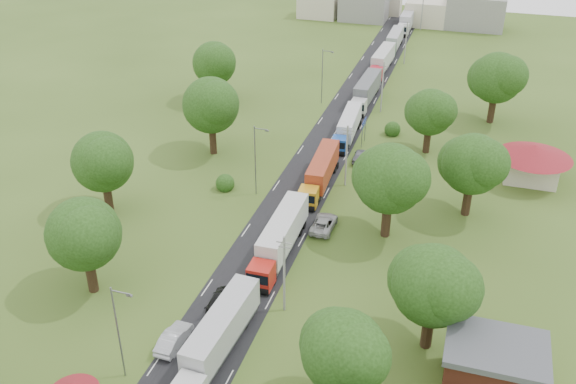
% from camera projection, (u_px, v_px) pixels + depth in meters
% --- Properties ---
extents(ground, '(260.00, 260.00, 0.00)m').
position_uv_depth(ground, '(257.00, 263.00, 73.28)').
color(ground, '#374E1A').
rests_on(ground, ground).
extents(road, '(8.00, 200.00, 0.04)m').
position_uv_depth(road, '(305.00, 183.00, 89.91)').
color(road, black).
rests_on(road, ground).
extents(info_sign, '(0.12, 3.10, 4.10)m').
position_uv_depth(info_sign, '(364.00, 127.00, 99.57)').
color(info_sign, slate).
rests_on(info_sign, ground).
extents(pole_1, '(1.60, 0.24, 9.00)m').
position_uv_depth(pole_1, '(284.00, 273.00, 63.73)').
color(pole_1, gray).
rests_on(pole_1, ground).
extents(pole_2, '(1.60, 0.24, 9.00)m').
position_uv_depth(pole_2, '(346.00, 155.00, 87.02)').
color(pole_2, gray).
rests_on(pole_2, ground).
extents(pole_3, '(1.60, 0.24, 9.00)m').
position_uv_depth(pole_3, '(382.00, 87.00, 110.31)').
color(pole_3, gray).
rests_on(pole_3, ground).
extents(pole_4, '(1.60, 0.24, 9.00)m').
position_uv_depth(pole_4, '(406.00, 42.00, 133.60)').
color(pole_4, gray).
rests_on(pole_4, ground).
extents(pole_5, '(1.60, 0.24, 9.00)m').
position_uv_depth(pole_5, '(422.00, 11.00, 156.89)').
color(pole_5, gray).
rests_on(pole_5, ground).
extents(lamp_0, '(2.03, 0.22, 10.00)m').
position_uv_depth(lamp_0, '(119.00, 329.00, 55.30)').
color(lamp_0, slate).
rests_on(lamp_0, ground).
extents(lamp_1, '(2.03, 0.22, 10.00)m').
position_uv_depth(lamp_1, '(256.00, 157.00, 84.41)').
color(lamp_1, slate).
rests_on(lamp_1, ground).
extents(lamp_2, '(2.03, 0.22, 10.00)m').
position_uv_depth(lamp_2, '(323.00, 74.00, 113.53)').
color(lamp_2, slate).
rests_on(lamp_2, ground).
extents(tree_2, '(8.00, 8.00, 10.10)m').
position_uv_depth(tree_2, '(344.00, 350.00, 51.56)').
color(tree_2, '#382616').
rests_on(tree_2, ground).
extents(tree_3, '(8.80, 8.80, 11.07)m').
position_uv_depth(tree_3, '(434.00, 284.00, 58.03)').
color(tree_3, '#382616').
rests_on(tree_3, ground).
extents(tree_4, '(9.60, 9.60, 12.05)m').
position_uv_depth(tree_4, '(390.00, 178.00, 74.52)').
color(tree_4, '#382616').
rests_on(tree_4, ground).
extents(tree_5, '(8.80, 8.80, 11.07)m').
position_uv_depth(tree_5, '(473.00, 164.00, 79.14)').
color(tree_5, '#382616').
rests_on(tree_5, ground).
extents(tree_6, '(8.00, 8.00, 10.10)m').
position_uv_depth(tree_6, '(430.00, 112.00, 95.39)').
color(tree_6, '#382616').
rests_on(tree_6, ground).
extents(tree_7, '(9.60, 9.60, 12.05)m').
position_uv_depth(tree_7, '(497.00, 77.00, 104.94)').
color(tree_7, '#382616').
rests_on(tree_7, ground).
extents(tree_10, '(8.80, 8.80, 11.07)m').
position_uv_depth(tree_10, '(84.00, 233.00, 65.43)').
color(tree_10, '#382616').
rests_on(tree_10, ground).
extents(tree_11, '(8.80, 8.80, 11.07)m').
position_uv_depth(tree_11, '(103.00, 161.00, 79.72)').
color(tree_11, '#382616').
rests_on(tree_11, ground).
extents(tree_12, '(9.60, 9.60, 12.05)m').
position_uv_depth(tree_12, '(211.00, 105.00, 94.51)').
color(tree_12, '#382616').
rests_on(tree_12, ground).
extents(tree_13, '(8.80, 8.80, 11.07)m').
position_uv_depth(tree_13, '(214.00, 63.00, 113.51)').
color(tree_13, '#382616').
rests_on(tree_13, ground).
extents(house_brick, '(8.60, 6.60, 5.20)m').
position_uv_depth(house_brick, '(493.00, 368.00, 55.26)').
color(house_brick, maroon).
rests_on(house_brick, ground).
extents(house_cream, '(10.08, 10.08, 5.80)m').
position_uv_depth(house_cream, '(533.00, 157.00, 88.67)').
color(house_cream, beige).
rests_on(house_cream, ground).
extents(distant_town, '(52.00, 8.00, 8.00)m').
position_uv_depth(distant_town, '(405.00, 10.00, 162.89)').
color(distant_town, gray).
rests_on(distant_town, ground).
extents(truck_0, '(3.24, 15.11, 4.18)m').
position_uv_depth(truck_0, '(218.00, 337.00, 59.24)').
color(truck_0, silver).
rests_on(truck_0, ground).
extents(truck_1, '(2.75, 15.54, 4.31)m').
position_uv_depth(truck_1, '(280.00, 237.00, 73.66)').
color(truck_1, red).
rests_on(truck_1, ground).
extents(truck_2, '(3.07, 14.57, 4.03)m').
position_uv_depth(truck_2, '(321.00, 172.00, 88.20)').
color(truck_2, '#C88A17').
rests_on(truck_2, ground).
extents(truck_3, '(2.95, 13.69, 3.78)m').
position_uv_depth(truck_3, '(348.00, 126.00, 102.09)').
color(truck_3, '#1A479C').
rests_on(truck_3, ground).
extents(truck_4, '(2.90, 15.13, 4.19)m').
position_uv_depth(truck_4, '(366.00, 91.00, 115.53)').
color(truck_4, '#B2B2B2').
rests_on(truck_4, ground).
extents(truck_5, '(3.03, 15.05, 4.16)m').
position_uv_depth(truck_5, '(382.00, 61.00, 130.70)').
color(truck_5, '#B31B2C').
rests_on(truck_5, ground).
extents(truck_6, '(2.51, 14.00, 3.88)m').
position_uv_depth(truck_6, '(394.00, 41.00, 143.67)').
color(truck_6, '#276934').
rests_on(truck_6, ground).
extents(truck_7, '(2.76, 15.46, 4.29)m').
position_uv_depth(truck_7, '(407.00, 20.00, 158.50)').
color(truck_7, silver).
rests_on(truck_7, ground).
extents(car_lane_mid, '(1.91, 5.10, 1.66)m').
position_uv_depth(car_lane_mid, '(174.00, 338.00, 61.10)').
color(car_lane_mid, '#ACAEB4').
rests_on(car_lane_mid, ground).
extents(car_lane_rear, '(2.30, 5.14, 1.46)m').
position_uv_depth(car_lane_rear, '(221.00, 300.00, 66.31)').
color(car_lane_rear, black).
rests_on(car_lane_rear, ground).
extents(car_verge_near, '(2.66, 5.64, 1.56)m').
position_uv_depth(car_verge_near, '(324.00, 223.00, 79.11)').
color(car_verge_near, '#AFAFAF').
rests_on(car_verge_near, ground).
extents(car_verge_far, '(1.98, 4.72, 1.60)m').
position_uv_depth(car_verge_far, '(360.00, 156.00, 95.49)').
color(car_verge_far, slate).
rests_on(car_verge_far, ground).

